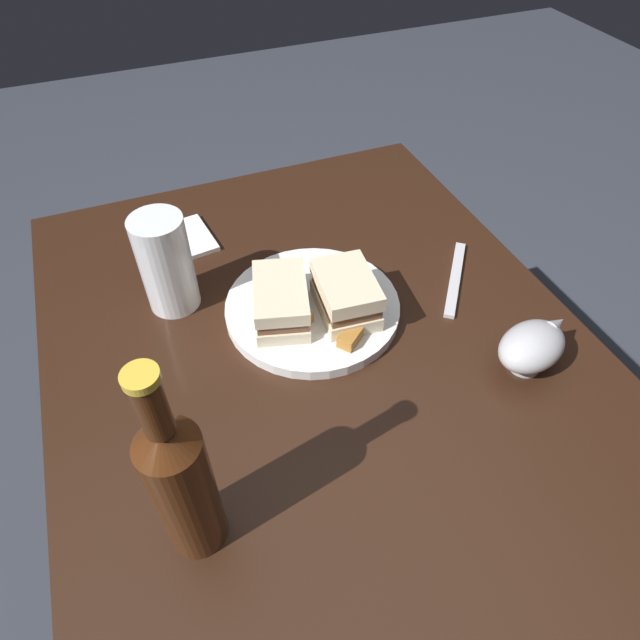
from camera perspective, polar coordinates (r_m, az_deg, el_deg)
ground_plane at (r=1.38m, az=0.51°, el=-22.90°), size 6.00×6.00×0.00m
dining_table at (r=1.06m, az=0.64°, el=-16.19°), size 1.01×0.76×0.70m
plate at (r=0.83m, az=-0.79°, el=1.33°), size 0.26×0.26×0.02m
sandwich_half_left at (r=0.78m, az=-4.12°, el=1.98°), size 0.14×0.11×0.06m
sandwich_half_right at (r=0.79m, az=2.75°, el=2.66°), size 0.12×0.09×0.06m
potato_wedge_front at (r=0.79m, az=-2.53°, el=0.70°), size 0.05×0.04×0.02m
potato_wedge_middle at (r=0.76m, az=3.28°, el=-1.65°), size 0.05×0.05×0.02m
potato_wedge_back at (r=0.78m, az=2.04°, el=0.04°), size 0.06×0.03×0.02m
pint_glass at (r=0.83m, az=-15.72°, el=5.17°), size 0.08×0.08×0.16m
gravy_boat at (r=0.78m, az=21.36°, el=-2.55°), size 0.10×0.13×0.07m
cider_bottle at (r=0.56m, az=-14.30°, el=-16.24°), size 0.06×0.06×0.28m
napkin at (r=0.99m, az=-14.04°, el=8.21°), size 0.12×0.10×0.01m
fork at (r=0.91m, az=13.97°, el=4.27°), size 0.15×0.12×0.01m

